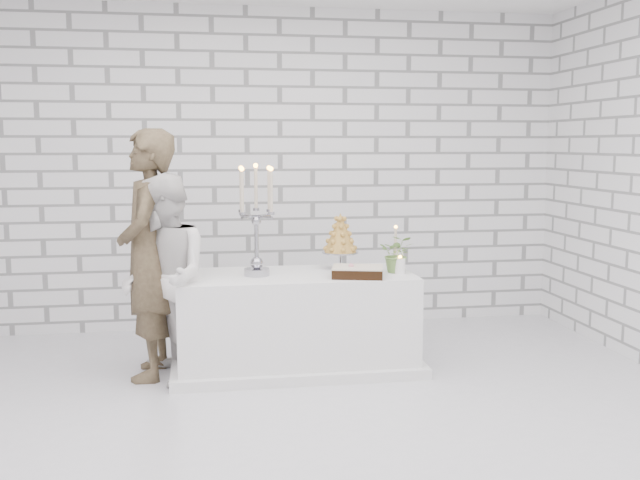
# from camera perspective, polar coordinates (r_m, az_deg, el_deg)

# --- Properties ---
(ground) EXTENTS (6.00, 5.00, 0.01)m
(ground) POSITION_cam_1_polar(r_m,az_deg,el_deg) (4.71, -3.48, -14.20)
(ground) COLOR silver
(ground) RESTS_ON ground
(wall_back) EXTENTS (6.00, 0.01, 3.00)m
(wall_back) POSITION_cam_1_polar(r_m,az_deg,el_deg) (6.87, -5.72, 5.48)
(wall_back) COLOR white
(wall_back) RESTS_ON ground
(wall_front) EXTENTS (6.00, 0.01, 3.00)m
(wall_front) POSITION_cam_1_polar(r_m,az_deg,el_deg) (1.92, 3.79, 0.18)
(wall_front) COLOR white
(wall_front) RESTS_ON ground
(cake_table) EXTENTS (1.80, 0.80, 0.75)m
(cake_table) POSITION_cam_1_polar(r_m,az_deg,el_deg) (5.69, -1.89, -6.39)
(cake_table) COLOR white
(cake_table) RESTS_ON ground
(groom) EXTENTS (0.49, 0.71, 1.86)m
(groom) POSITION_cam_1_polar(r_m,az_deg,el_deg) (5.54, -13.31, -1.12)
(groom) COLOR #403323
(groom) RESTS_ON ground
(bride) EXTENTS (0.76, 0.88, 1.54)m
(bride) POSITION_cam_1_polar(r_m,az_deg,el_deg) (5.43, -12.08, -2.97)
(bride) COLOR white
(bride) RESTS_ON ground
(candelabra) EXTENTS (0.35, 0.35, 0.85)m
(candelabra) POSITION_cam_1_polar(r_m,az_deg,el_deg) (5.50, -5.02, 1.58)
(candelabra) COLOR #9B9BA5
(candelabra) RESTS_ON cake_table
(croquembouche) EXTENTS (0.34, 0.34, 0.45)m
(croquembouche) POSITION_cam_1_polar(r_m,az_deg,el_deg) (5.78, 1.60, -0.09)
(croquembouche) COLOR olive
(croquembouche) RESTS_ON cake_table
(chocolate_cake) EXTENTS (0.43, 0.35, 0.08)m
(chocolate_cake) POSITION_cam_1_polar(r_m,az_deg,el_deg) (5.47, 2.97, -2.50)
(chocolate_cake) COLOR black
(chocolate_cake) RESTS_ON cake_table
(pillar_candle) EXTENTS (0.09, 0.09, 0.12)m
(pillar_candle) POSITION_cam_1_polar(r_m,az_deg,el_deg) (5.64, 6.30, -2.04)
(pillar_candle) COLOR white
(pillar_candle) RESTS_ON cake_table
(extra_taper) EXTENTS (0.07, 0.07, 0.32)m
(extra_taper) POSITION_cam_1_polar(r_m,az_deg,el_deg) (5.91, 5.94, -0.61)
(extra_taper) COLOR beige
(extra_taper) RESTS_ON cake_table
(flowers) EXTENTS (0.33, 0.31, 0.29)m
(flowers) POSITION_cam_1_polar(r_m,az_deg,el_deg) (5.68, 6.09, -1.07)
(flowers) COLOR #557E34
(flowers) RESTS_ON cake_table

